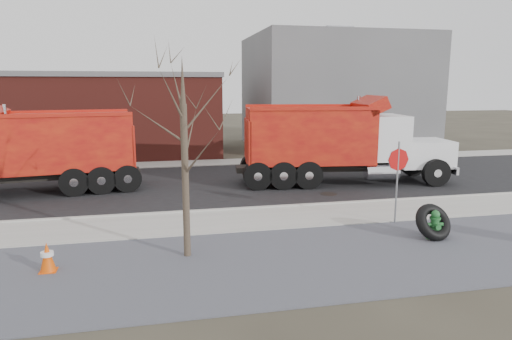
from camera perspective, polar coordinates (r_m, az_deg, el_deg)
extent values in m
plane|color=#383328|center=(15.34, 2.87, -6.38)|extent=(120.00, 120.00, 0.00)
cube|color=slate|center=(12.18, 7.22, -10.94)|extent=(60.00, 5.00, 0.03)
cube|color=#9E9B93|center=(15.57, 2.63, -6.01)|extent=(60.00, 2.50, 0.06)
cube|color=#9E9B93|center=(16.77, 1.50, -4.70)|extent=(60.00, 0.15, 0.11)
cube|color=black|center=(21.30, -1.53, -1.55)|extent=(60.00, 9.40, 0.02)
cube|color=#9E9B93|center=(26.82, -3.79, 0.98)|extent=(60.00, 2.00, 0.06)
cube|color=slate|center=(34.65, 9.70, 9.59)|extent=(12.00, 10.00, 8.00)
cube|color=maroon|center=(31.83, -23.46, 6.12)|extent=(20.00, 8.00, 5.00)
cube|color=slate|center=(31.78, -23.82, 10.88)|extent=(20.20, 8.20, 0.30)
cylinder|color=#382D23|center=(11.85, -8.81, -1.56)|extent=(0.18, 0.18, 4.00)
cone|color=#382D23|center=(11.59, -9.18, 11.11)|extent=(0.14, 0.14, 1.20)
cylinder|color=#286B33|center=(14.54, 21.33, -7.93)|extent=(0.47, 0.47, 0.06)
cylinder|color=#286B33|center=(14.44, 21.41, -6.73)|extent=(0.25, 0.25, 0.64)
cylinder|color=#286B33|center=(14.37, 21.49, -5.62)|extent=(0.32, 0.32, 0.05)
sphere|color=#286B33|center=(14.34, 21.52, -5.21)|extent=(0.26, 0.26, 0.26)
cylinder|color=#286B33|center=(14.31, 21.55, -4.80)|extent=(0.05, 0.05, 0.06)
cylinder|color=#286B33|center=(14.34, 20.79, -6.41)|extent=(0.14, 0.13, 0.12)
cylinder|color=#286B33|center=(14.50, 22.08, -6.31)|extent=(0.14, 0.13, 0.12)
cylinder|color=#286B33|center=(14.27, 21.76, -6.64)|extent=(0.17, 0.15, 0.16)
torus|color=black|center=(14.43, 21.26, -6.11)|extent=(1.28, 1.08, 1.13)
cylinder|color=gray|center=(15.37, 17.20, -1.60)|extent=(0.06, 0.06, 2.71)
cylinder|color=#BB0D0D|center=(15.24, 17.36, 1.25)|extent=(0.74, 0.09, 0.74)
cube|color=#E44C07|center=(12.38, -24.50, -11.44)|extent=(0.39, 0.39, 0.04)
cone|color=#E44C07|center=(12.25, -24.64, -9.83)|extent=(0.37, 0.37, 0.72)
cylinder|color=white|center=(12.23, -24.66, -9.51)|extent=(0.30, 0.30, 0.10)
cube|color=black|center=(21.44, 10.31, 0.33)|extent=(9.56, 2.10, 0.24)
cube|color=white|center=(22.70, 19.91, 2.03)|extent=(2.69, 2.45, 1.22)
cube|color=silver|center=(23.18, 22.31, 2.03)|extent=(0.29, 1.94, 1.11)
cube|color=white|center=(21.87, 15.52, 4.03)|extent=(2.07, 2.75, 2.00)
cube|color=black|center=(22.09, 17.42, 5.44)|extent=(0.32, 2.22, 0.89)
cube|color=#B82A0F|center=(20.88, 6.61, 4.36)|extent=(5.84, 3.32, 2.45)
cylinder|color=silver|center=(22.53, 12.60, 5.62)|extent=(0.17, 0.17, 2.67)
cylinder|color=black|center=(23.97, 19.03, 0.75)|extent=(1.25, 0.48, 1.22)
cylinder|color=black|center=(21.84, 21.60, -0.32)|extent=(1.25, 0.48, 1.22)
cylinder|color=black|center=(21.92, 2.54, 0.45)|extent=(1.25, 0.48, 1.22)
cylinder|color=black|center=(19.84, 3.37, -0.62)|extent=(1.25, 0.48, 1.22)
cube|color=black|center=(21.15, -26.03, -0.80)|extent=(8.66, 2.10, 0.23)
cube|color=#B82A0F|center=(20.84, -22.60, 3.29)|extent=(5.57, 3.23, 2.32)
cylinder|color=silver|center=(20.00, -28.66, 3.61)|extent=(0.17, 0.17, 2.53)
cylinder|color=black|center=(20.05, -18.79, -1.15)|extent=(1.19, 0.47, 1.16)
cylinder|color=black|center=(22.04, -18.94, -0.15)|extent=(1.19, 0.47, 1.16)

